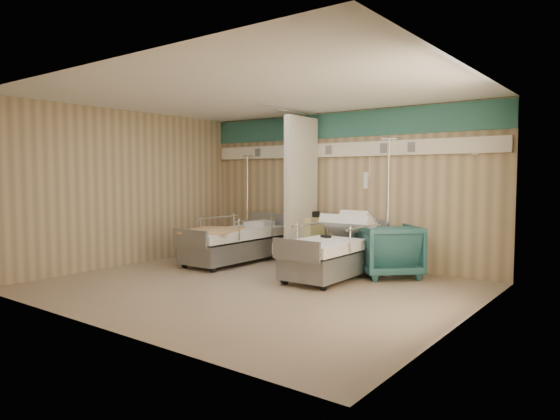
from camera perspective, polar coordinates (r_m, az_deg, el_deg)
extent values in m
cube|color=#856F5C|center=(7.41, -3.06, -8.76)|extent=(6.00, 5.00, 0.00)
cube|color=tan|center=(9.28, 6.93, 2.52)|extent=(6.00, 0.04, 2.80)
cube|color=tan|center=(5.56, -19.98, 1.33)|extent=(6.00, 0.04, 2.80)
cube|color=tan|center=(9.45, -17.15, 2.39)|extent=(0.04, 5.00, 2.80)
cube|color=tan|center=(5.77, 20.31, 1.41)|extent=(0.04, 5.00, 2.80)
cube|color=white|center=(7.32, -3.14, 13.15)|extent=(6.00, 5.00, 0.04)
cube|color=#2C6860|center=(9.30, 6.92, 9.61)|extent=(6.00, 0.04, 0.45)
cube|color=white|center=(9.24, 6.81, 6.85)|extent=(5.88, 0.08, 0.25)
cylinder|color=silver|center=(8.87, 1.16, 11.29)|extent=(0.03, 1.80, 0.03)
cube|color=beige|center=(9.08, 2.45, 3.20)|extent=(0.12, 0.90, 2.35)
cube|color=#D9D287|center=(9.39, 3.05, -3.41)|extent=(0.50, 0.48, 0.85)
imported|color=#204F51|center=(8.25, 12.30, -4.53)|extent=(1.30, 1.30, 0.85)
cube|color=white|center=(8.17, 12.39, -1.40)|extent=(0.74, 0.72, 0.06)
cylinder|color=silver|center=(8.49, 12.13, -7.09)|extent=(0.40, 0.40, 0.03)
cylinder|color=silver|center=(8.35, 12.24, 0.31)|extent=(0.04, 0.04, 2.22)
cylinder|color=silver|center=(8.35, 12.35, 7.95)|extent=(0.27, 0.03, 0.03)
cylinder|color=silver|center=(10.44, -3.71, -4.94)|extent=(0.37, 0.37, 0.03)
cylinder|color=silver|center=(10.33, -3.74, 0.56)|extent=(0.03, 0.03, 2.03)
cylinder|color=silver|center=(10.32, -3.77, 6.21)|extent=(0.24, 0.03, 0.03)
cube|color=black|center=(8.07, 5.26, -3.04)|extent=(0.19, 0.11, 0.04)
cube|color=tan|center=(9.02, -7.71, -2.32)|extent=(1.20, 1.33, 0.04)
cube|color=black|center=(9.35, 3.84, -0.49)|extent=(0.23, 0.18, 0.11)
cylinder|color=white|center=(9.41, 2.97, -0.40)|extent=(0.09, 0.09, 0.13)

